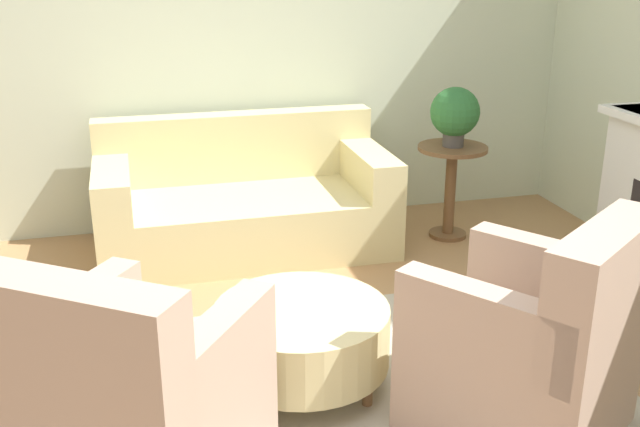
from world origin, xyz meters
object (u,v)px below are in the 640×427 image
at_px(couch, 244,204).
at_px(potted_plant_on_side_table, 455,113).
at_px(armchair_left, 133,409).
at_px(ottoman_table, 302,335).
at_px(side_table, 451,176).
at_px(armchair_right, 532,352).

distance_m(couch, potted_plant_on_side_table, 1.63).
bearing_deg(potted_plant_on_side_table, armchair_left, -135.29).
bearing_deg(ottoman_table, side_table, 48.04).
relative_size(ottoman_table, side_table, 1.23).
height_order(couch, potted_plant_on_side_table, potted_plant_on_side_table).
height_order(couch, ottoman_table, couch).
distance_m(side_table, potted_plant_on_side_table, 0.47).
bearing_deg(armchair_right, ottoman_table, 145.61).
bearing_deg(couch, armchair_left, -108.31).
distance_m(couch, armchair_left, 2.62).
height_order(couch, armchair_right, armchair_right).
bearing_deg(ottoman_table, armchair_left, -142.88).
bearing_deg(couch, potted_plant_on_side_table, -7.31).
relative_size(armchair_left, ottoman_table, 1.32).
bearing_deg(armchair_left, side_table, 44.71).
xyz_separation_m(armchair_left, armchair_right, (1.68, 0.00, 0.00)).
xyz_separation_m(armchair_left, ottoman_table, (0.80, 0.60, -0.12)).
height_order(armchair_left, ottoman_table, armchair_left).
distance_m(armchair_left, ottoman_table, 1.01).
xyz_separation_m(ottoman_table, potted_plant_on_side_table, (1.52, 1.69, 0.66)).
relative_size(ottoman_table, potted_plant_on_side_table, 2.00).
height_order(side_table, potted_plant_on_side_table, potted_plant_on_side_table).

